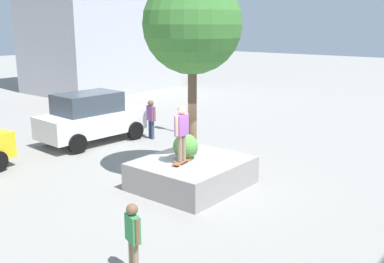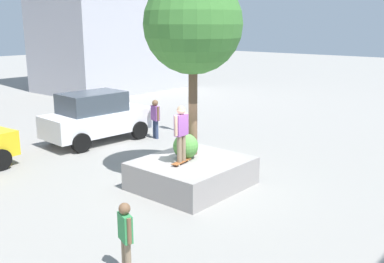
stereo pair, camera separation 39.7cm
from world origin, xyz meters
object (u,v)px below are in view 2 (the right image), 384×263
Objects in this scene: traffic_light_corner at (195,66)px; passerby_with_bag at (155,116)px; bystander_watching at (125,233)px; planter_ledge at (192,173)px; police_car at (96,117)px; plaza_tree at (193,25)px; skateboard at (181,162)px; skateboarder at (181,130)px.

traffic_light_corner is 2.78m from passerby_with_bag.
passerby_with_bag is at bearing 42.15° from bystander_watching.
planter_ledge is 6.79m from police_car.
passerby_with_bag is at bearing 57.83° from plaza_tree.
plaza_tree reaches higher than skateboard.
passerby_with_bag reaches higher than planter_ledge.
bystander_watching is at bearing -151.67° from skateboarder.
plaza_tree reaches higher than bystander_watching.
passerby_with_bag is (-1.51, 0.98, -2.12)m from traffic_light_corner.
passerby_with_bag is at bearing -36.90° from police_car.
plaza_tree is 3.17m from skateboarder.
traffic_light_corner reaches higher than bystander_watching.
passerby_with_bag reaches higher than skateboard.
skateboard is 0.99m from skateboarder.
traffic_light_corner is (5.45, 4.09, 1.22)m from skateboarder.
skateboard is at bearing -127.80° from passerby_with_bag.
passerby_with_bag is (3.94, 5.07, -0.90)m from skateboarder.
police_car is at bearing 143.10° from passerby_with_bag.
plaza_tree is 6.75m from passerby_with_bag.
planter_ledge is 4.49m from plaza_tree.
plaza_tree is 3.23× the size of passerby_with_bag.
traffic_light_corner is (4.98, 4.10, 2.68)m from planter_ledge.
bystander_watching is (-6.05, -8.81, -0.21)m from police_car.
plaza_tree reaches higher than traffic_light_corner.
passerby_with_bag is 1.13× the size of bystander_watching.
bystander_watching is at bearing -137.85° from passerby_with_bag.
plaza_tree is at bearing 21.90° from skateboard.
skateboard is 6.42m from passerby_with_bag.
skateboard reaches higher than planter_ledge.
planter_ledge is 6.99m from traffic_light_corner.
traffic_light_corner reaches higher than skateboard.
plaza_tree reaches higher than skateboarder.
planter_ledge is at bearing -140.51° from traffic_light_corner.
plaza_tree is 6.05m from traffic_light_corner.
traffic_light_corner is (5.45, 4.09, 2.20)m from skateboard.
planter_ledge is 6.18m from passerby_with_bag.
traffic_light_corner reaches higher than police_car.
skateboarder is at bearing 32.01° from skateboard.
traffic_light_corner reaches higher than skateboarder.
passerby_with_bag is at bearing 55.73° from planter_ledge.
planter_ledge is 1.54m from skateboarder.
planter_ledge is 0.69× the size of police_car.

